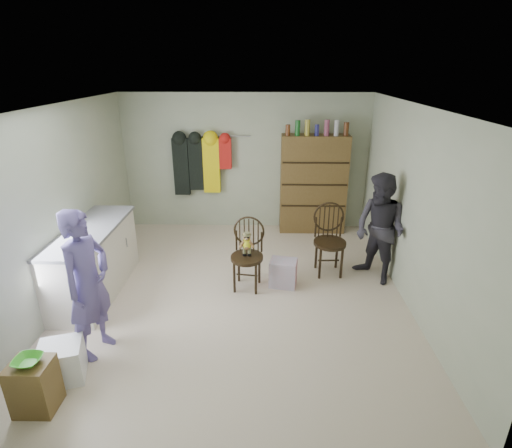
{
  "coord_description": "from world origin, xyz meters",
  "views": [
    {
      "loc": [
        0.37,
        -4.78,
        2.95
      ],
      "look_at": [
        0.25,
        0.2,
        0.95
      ],
      "focal_mm": 28.0,
      "sensor_mm": 36.0,
      "label": 1
    }
  ],
  "objects_px": {
    "counter": "(94,261)",
    "dresser": "(313,184)",
    "chair_front": "(248,250)",
    "chair_far": "(329,236)"
  },
  "relations": [
    {
      "from": "chair_far",
      "to": "dresser",
      "type": "distance_m",
      "value": 1.67
    },
    {
      "from": "counter",
      "to": "dresser",
      "type": "xyz_separation_m",
      "value": [
        3.2,
        2.3,
        0.44
      ]
    },
    {
      "from": "chair_front",
      "to": "chair_far",
      "type": "xyz_separation_m",
      "value": [
        1.19,
        0.46,
        0.01
      ]
    },
    {
      "from": "counter",
      "to": "dresser",
      "type": "relative_size",
      "value": 0.9
    },
    {
      "from": "chair_front",
      "to": "dresser",
      "type": "xyz_separation_m",
      "value": [
        1.12,
        2.1,
        0.35
      ]
    },
    {
      "from": "counter",
      "to": "dresser",
      "type": "bearing_deg",
      "value": 35.68
    },
    {
      "from": "chair_far",
      "to": "chair_front",
      "type": "bearing_deg",
      "value": -161.94
    },
    {
      "from": "counter",
      "to": "chair_front",
      "type": "distance_m",
      "value": 2.09
    },
    {
      "from": "chair_far",
      "to": "dresser",
      "type": "xyz_separation_m",
      "value": [
        -0.08,
        1.64,
        0.34
      ]
    },
    {
      "from": "counter",
      "to": "chair_far",
      "type": "relative_size",
      "value": 1.73
    }
  ]
}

